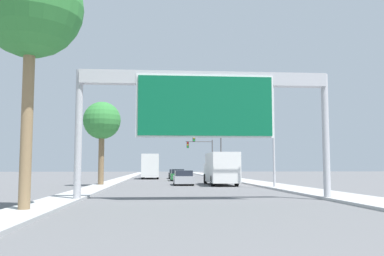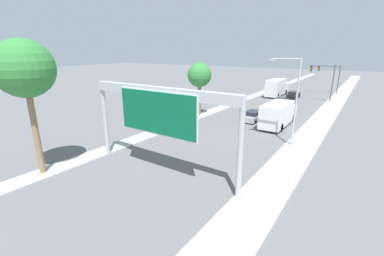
% 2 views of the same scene
% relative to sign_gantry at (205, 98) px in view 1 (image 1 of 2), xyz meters
% --- Properties ---
extents(sidewalk_right, '(3.00, 120.00, 0.15)m').
position_rel_sign_gantry_xyz_m(sidewalk_right, '(7.75, 42.14, -5.20)').
color(sidewalk_right, '#ACACAC').
rests_on(sidewalk_right, ground).
extents(median_strip_left, '(2.00, 120.00, 0.15)m').
position_rel_sign_gantry_xyz_m(median_strip_left, '(-7.25, 42.14, -5.20)').
color(median_strip_left, '#ACACAC').
rests_on(median_strip_left, ground).
extents(sign_gantry, '(13.27, 0.73, 6.68)m').
position_rel_sign_gantry_xyz_m(sign_gantry, '(0.00, 0.00, 0.00)').
color(sign_gantry, '#B2B2B7').
rests_on(sign_gantry, ground).
extents(car_mid_center, '(1.82, 4.60, 1.38)m').
position_rel_sign_gantry_xyz_m(car_mid_center, '(0.00, 19.05, -4.62)').
color(car_mid_center, '#A5A8AD').
rests_on(car_mid_center, ground).
extents(car_far_right, '(1.71, 4.49, 1.44)m').
position_rel_sign_gantry_xyz_m(car_far_right, '(0.00, 31.63, -4.60)').
color(car_far_right, '#1E662D').
rests_on(car_far_right, ground).
extents(car_near_right, '(1.70, 4.68, 1.37)m').
position_rel_sign_gantry_xyz_m(car_near_right, '(0.00, 40.56, -4.62)').
color(car_near_right, black).
rests_on(car_near_right, ground).
extents(truck_box_primary, '(2.44, 8.64, 3.01)m').
position_rel_sign_gantry_xyz_m(truck_box_primary, '(3.50, 18.47, -3.73)').
color(truck_box_primary, white).
rests_on(truck_box_primary, ground).
extents(truck_box_secondary, '(2.39, 9.00, 3.51)m').
position_rel_sign_gantry_xyz_m(truck_box_secondary, '(-3.50, 40.79, -3.50)').
color(truck_box_secondary, white).
rests_on(truck_box_secondary, ground).
extents(traffic_light_near_intersection, '(4.43, 0.32, 6.80)m').
position_rel_sign_gantry_xyz_m(traffic_light_near_intersection, '(5.43, 40.14, -0.72)').
color(traffic_light_near_intersection, '#4C4C4F').
rests_on(traffic_light_near_intersection, ground).
extents(traffic_light_mid_block, '(4.64, 0.32, 6.29)m').
position_rel_sign_gantry_xyz_m(traffic_light_mid_block, '(5.29, 50.14, -1.02)').
color(traffic_light_mid_block, '#4C4C4F').
rests_on(traffic_light_mid_block, ground).
extents(palm_tree_foreground, '(4.04, 4.04, 9.99)m').
position_rel_sign_gantry_xyz_m(palm_tree_foreground, '(-7.39, -5.26, 2.61)').
color(palm_tree_foreground, '#8C704C').
rests_on(palm_tree_foreground, ground).
extents(palm_tree_background, '(3.38, 3.38, 7.60)m').
position_rel_sign_gantry_xyz_m(palm_tree_background, '(-7.51, 17.10, 0.53)').
color(palm_tree_background, brown).
rests_on(palm_tree_background, ground).
extents(street_lamp_right, '(2.98, 0.28, 8.57)m').
position_rel_sign_gantry_xyz_m(street_lamp_right, '(6.46, 11.83, -0.16)').
color(street_lamp_right, '#B2B2B7').
rests_on(street_lamp_right, ground).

